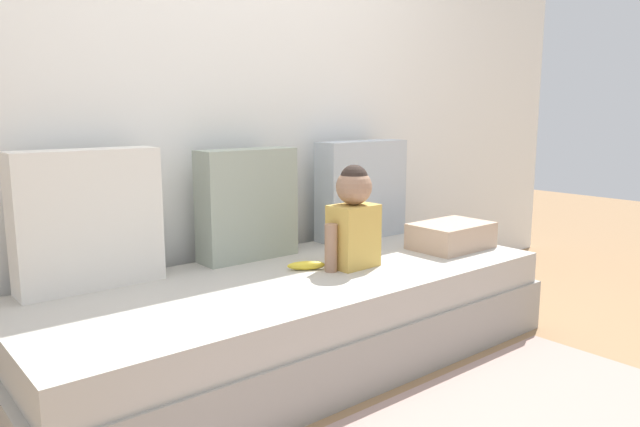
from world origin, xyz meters
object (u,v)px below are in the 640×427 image
at_px(throw_pillow_left, 88,219).
at_px(throw_pillow_center, 247,204).
at_px(banana, 306,265).
at_px(couch, 295,318).
at_px(toddler, 354,217).
at_px(throw_pillow_right, 361,190).
at_px(folded_blanket, 451,236).

bearing_deg(throw_pillow_left, throw_pillow_center, 0.00).
bearing_deg(banana, throw_pillow_left, 157.15).
bearing_deg(couch, toddler, -13.22).
distance_m(throw_pillow_left, banana, 0.93).
height_order(couch, throw_pillow_left, throw_pillow_left).
height_order(throw_pillow_center, throw_pillow_right, throw_pillow_right).
xyz_separation_m(couch, banana, (0.08, 0.02, 0.22)).
distance_m(throw_pillow_left, throw_pillow_center, 0.74).
xyz_separation_m(couch, throw_pillow_center, (0.00, 0.37, 0.46)).
distance_m(throw_pillow_right, toddler, 0.63).
bearing_deg(throw_pillow_center, throw_pillow_right, 0.00).
bearing_deg(folded_blanket, throw_pillow_left, 163.61).
bearing_deg(banana, throw_pillow_right, 27.69).
relative_size(couch, banana, 14.03).
xyz_separation_m(throw_pillow_center, banana, (0.08, -0.35, -0.24)).
relative_size(couch, throw_pillow_right, 4.40).
bearing_deg(couch, folded_blanket, -7.32).
bearing_deg(throw_pillow_left, banana, -22.85).
distance_m(couch, toddler, 0.52).
bearing_deg(toddler, banana, 156.02).
xyz_separation_m(couch, throw_pillow_right, (0.74, 0.37, 0.47)).
height_order(couch, throw_pillow_right, throw_pillow_right).
xyz_separation_m(throw_pillow_left, throw_pillow_center, (0.74, 0.00, -0.01)).
distance_m(throw_pillow_center, folded_blanket, 1.05).
distance_m(couch, throw_pillow_left, 0.95).
distance_m(couch, banana, 0.24).
height_order(throw_pillow_center, toddler, throw_pillow_center).
distance_m(throw_pillow_right, banana, 0.78).
relative_size(toddler, folded_blanket, 1.16).
height_order(couch, toddler, toddler).
relative_size(throw_pillow_left, toddler, 1.21).
relative_size(couch, folded_blanket, 5.96).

